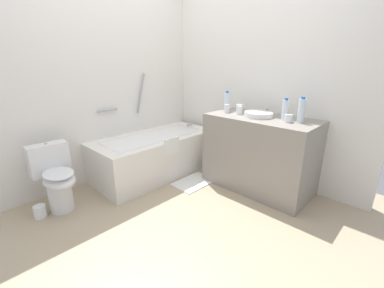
% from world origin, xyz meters
% --- Properties ---
extents(ground_plane, '(3.69, 3.69, 0.00)m').
position_xyz_m(ground_plane, '(0.00, 0.00, 0.00)').
color(ground_plane, tan).
extents(wall_back_tiled, '(3.09, 0.10, 2.37)m').
position_xyz_m(wall_back_tiled, '(0.00, 1.30, 1.19)').
color(wall_back_tiled, white).
rests_on(wall_back_tiled, ground_plane).
extents(wall_right_mirror, '(0.10, 2.90, 2.37)m').
position_xyz_m(wall_right_mirror, '(1.39, 0.00, 1.19)').
color(wall_right_mirror, white).
rests_on(wall_right_mirror, ground_plane).
extents(bathtub, '(1.65, 0.75, 1.30)m').
position_xyz_m(bathtub, '(0.45, 0.87, 0.28)').
color(bathtub, white).
rests_on(bathtub, ground_plane).
extents(toilet, '(0.37, 0.51, 0.68)m').
position_xyz_m(toilet, '(-0.80, 0.89, 0.35)').
color(toilet, white).
rests_on(toilet, ground_plane).
extents(vanity_counter, '(0.62, 1.21, 0.86)m').
position_xyz_m(vanity_counter, '(1.03, -0.33, 0.43)').
color(vanity_counter, gray).
rests_on(vanity_counter, ground_plane).
extents(sink_basin, '(0.32, 0.32, 0.05)m').
position_xyz_m(sink_basin, '(1.02, -0.29, 0.89)').
color(sink_basin, white).
rests_on(sink_basin, vanity_counter).
extents(sink_faucet, '(0.12, 0.15, 0.08)m').
position_xyz_m(sink_faucet, '(1.20, -0.29, 0.90)').
color(sink_faucet, '#BDBDC2').
rests_on(sink_faucet, vanity_counter).
extents(water_bottle_0, '(0.06, 0.06, 0.23)m').
position_xyz_m(water_bottle_0, '(1.05, -0.57, 0.97)').
color(water_bottle_0, silver).
rests_on(water_bottle_0, vanity_counter).
extents(water_bottle_1, '(0.07, 0.07, 0.26)m').
position_xyz_m(water_bottle_1, '(1.06, -0.74, 0.98)').
color(water_bottle_1, silver).
rests_on(water_bottle_1, vanity_counter).
extents(water_bottle_2, '(0.07, 0.07, 0.25)m').
position_xyz_m(water_bottle_2, '(1.05, 0.18, 0.98)').
color(water_bottle_2, silver).
rests_on(water_bottle_2, vanity_counter).
extents(drinking_glass_0, '(0.08, 0.08, 0.10)m').
position_xyz_m(drinking_glass_0, '(1.06, 0.00, 0.91)').
color(drinking_glass_0, white).
rests_on(drinking_glass_0, vanity_counter).
extents(drinking_glass_1, '(0.07, 0.07, 0.10)m').
position_xyz_m(drinking_glass_1, '(0.99, -0.05, 0.91)').
color(drinking_glass_1, white).
rests_on(drinking_glass_1, vanity_counter).
extents(drinking_glass_2, '(0.06, 0.06, 0.10)m').
position_xyz_m(drinking_glass_2, '(0.97, 0.12, 0.91)').
color(drinking_glass_2, white).
rests_on(drinking_glass_2, vanity_counter).
extents(drinking_glass_3, '(0.08, 0.08, 0.08)m').
position_xyz_m(drinking_glass_3, '(0.99, -0.64, 0.90)').
color(drinking_glass_3, white).
rests_on(drinking_glass_3, vanity_counter).
extents(bath_mat, '(0.51, 0.35, 0.01)m').
position_xyz_m(bath_mat, '(0.57, 0.29, 0.01)').
color(bath_mat, white).
rests_on(bath_mat, ground_plane).
extents(toilet_paper_roll, '(0.11, 0.11, 0.12)m').
position_xyz_m(toilet_paper_roll, '(-1.00, 0.86, 0.06)').
color(toilet_paper_roll, white).
rests_on(toilet_paper_roll, ground_plane).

